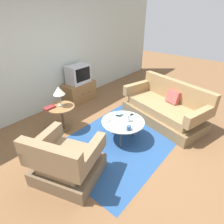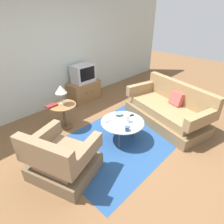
{
  "view_description": "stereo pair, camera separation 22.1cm",
  "coord_description": "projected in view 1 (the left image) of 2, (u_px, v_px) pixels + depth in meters",
  "views": [
    {
      "loc": [
        -2.39,
        -1.64,
        2.33
      ],
      "look_at": [
        0.04,
        0.36,
        0.55
      ],
      "focal_mm": 29.82,
      "sensor_mm": 36.0,
      "label": 1
    },
    {
      "loc": [
        -2.24,
        -1.8,
        2.33
      ],
      "look_at": [
        0.04,
        0.36,
        0.55
      ],
      "focal_mm": 29.82,
      "sensor_mm": 36.0,
      "label": 2
    }
  ],
  "objects": [
    {
      "name": "ground_plane",
      "position": [
        125.0,
        143.0,
        3.66
      ],
      "size": [
        16.0,
        16.0,
        0.0
      ],
      "primitive_type": "plane",
      "color": "brown"
    },
    {
      "name": "back_wall",
      "position": [
        42.0,
        55.0,
        4.35
      ],
      "size": [
        9.0,
        0.12,
        2.7
      ],
      "primitive_type": "cube",
      "color": "#B2BCB2",
      "rests_on": "ground"
    },
    {
      "name": "area_rug",
      "position": [
        122.0,
        139.0,
        3.76
      ],
      "size": [
        2.69,
        1.84,
        0.0
      ],
      "primitive_type": "cube",
      "color": "navy",
      "rests_on": "ground"
    },
    {
      "name": "armchair",
      "position": [
        66.0,
        163.0,
        2.78
      ],
      "size": [
        1.08,
        1.15,
        0.84
      ],
      "rotation": [
        0.0,
        0.0,
        -1.25
      ],
      "color": "brown",
      "rests_on": "ground"
    },
    {
      "name": "couch",
      "position": [
        165.0,
        109.0,
        4.27
      ],
      "size": [
        1.35,
        2.05,
        0.89
      ],
      "rotation": [
        0.0,
        0.0,
        1.3
      ],
      "color": "brown",
      "rests_on": "ground"
    },
    {
      "name": "coffee_table",
      "position": [
        123.0,
        123.0,
        3.57
      ],
      "size": [
        0.82,
        0.82,
        0.43
      ],
      "color": "#B2C6C1",
      "rests_on": "ground"
    },
    {
      "name": "side_table",
      "position": [
        62.0,
        113.0,
        3.89
      ],
      "size": [
        0.56,
        0.56,
        0.55
      ],
      "color": "olive",
      "rests_on": "ground"
    },
    {
      "name": "tv_stand",
      "position": [
        80.0,
        92.0,
        5.2
      ],
      "size": [
        0.88,
        0.49,
        0.53
      ],
      "color": "olive",
      "rests_on": "ground"
    },
    {
      "name": "television",
      "position": [
        78.0,
        74.0,
        4.95
      ],
      "size": [
        0.59,
        0.41,
        0.48
      ],
      "color": "#B7B7BC",
      "rests_on": "tv_stand"
    },
    {
      "name": "table_lamp",
      "position": [
        59.0,
        91.0,
        3.68
      ],
      "size": [
        0.24,
        0.24,
        0.42
      ],
      "color": "#9E937A",
      "rests_on": "side_table"
    },
    {
      "name": "vase",
      "position": [
        128.0,
        117.0,
        3.5
      ],
      "size": [
        0.08,
        0.08,
        0.2
      ],
      "color": "white",
      "rests_on": "coffee_table"
    },
    {
      "name": "mug",
      "position": [
        129.0,
        128.0,
        3.27
      ],
      "size": [
        0.13,
        0.08,
        0.09
      ],
      "color": "#335184",
      "rests_on": "coffee_table"
    },
    {
      "name": "bowl",
      "position": [
        118.0,
        114.0,
        3.74
      ],
      "size": [
        0.17,
        0.17,
        0.05
      ],
      "color": "slate",
      "rests_on": "coffee_table"
    },
    {
      "name": "tv_remote_dark",
      "position": [
        130.0,
        115.0,
        3.73
      ],
      "size": [
        0.16,
        0.09,
        0.02
      ],
      "rotation": [
        0.0,
        0.0,
        2.78
      ],
      "color": "black",
      "rests_on": "coffee_table"
    },
    {
      "name": "tv_remote_silver",
      "position": [
        108.0,
        121.0,
        3.54
      ],
      "size": [
        0.14,
        0.05,
        0.02
      ],
      "rotation": [
        0.0,
        0.0,
        6.23
      ],
      "color": "#B2B2B7",
      "rests_on": "coffee_table"
    },
    {
      "name": "book",
      "position": [
        50.0,
        107.0,
        3.74
      ],
      "size": [
        0.23,
        0.13,
        0.03
      ],
      "rotation": [
        0.0,
        0.0,
        -0.0
      ],
      "color": "maroon",
      "rests_on": "side_table"
    }
  ]
}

